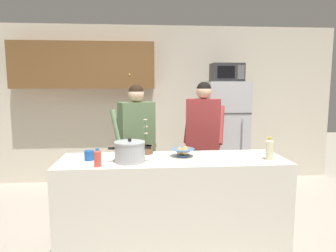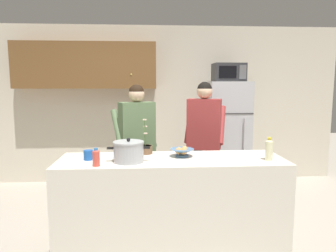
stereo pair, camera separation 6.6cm
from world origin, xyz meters
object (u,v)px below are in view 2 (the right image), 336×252
object	(u,v)px
refrigerator	(227,135)
microwave	(229,72)
cooking_pot	(129,152)
person_near_pot	(137,135)
bread_bowl	(182,152)
bottle_mid_counter	(269,149)
person_by_sink	(204,131)
potted_orchid	(145,148)
bottle_near_edge	(96,157)
coffee_mug	(89,155)

from	to	relation	value
refrigerator	microwave	world-z (taller)	microwave
microwave	cooking_pot	world-z (taller)	microwave
person_near_pot	microwave	bearing A→B (deg)	36.68
bread_bowl	bottle_mid_counter	distance (m)	0.85
refrigerator	microwave	distance (m)	0.98
person_by_sink	person_near_pot	bearing A→B (deg)	-170.31
refrigerator	bottle_mid_counter	world-z (taller)	refrigerator
person_by_sink	potted_orchid	size ratio (longest dim) A/B	4.47
cooking_pot	bottle_mid_counter	world-z (taller)	cooking_pot
person_near_pot	cooking_pot	bearing A→B (deg)	-93.19
microwave	potted_orchid	xyz separation A→B (m)	(-1.29, -1.59, -0.85)
cooking_pot	potted_orchid	size ratio (longest dim) A/B	1.08
potted_orchid	refrigerator	bearing A→B (deg)	51.23
bottle_mid_counter	microwave	bearing A→B (deg)	87.10
refrigerator	bread_bowl	bearing A→B (deg)	-117.33
person_by_sink	microwave	bearing A→B (deg)	58.99
refrigerator	bottle_near_edge	world-z (taller)	refrigerator
microwave	potted_orchid	bearing A→B (deg)	-129.15
coffee_mug	person_by_sink	bearing A→B (deg)	35.55
coffee_mug	bottle_mid_counter	world-z (taller)	bottle_mid_counter
cooking_pot	bottle_mid_counter	xyz separation A→B (m)	(1.35, -0.03, 0.01)
cooking_pot	bottle_near_edge	world-z (taller)	cooking_pot
person_by_sink	bottle_mid_counter	distance (m)	1.15
cooking_pot	potted_orchid	distance (m)	0.38
person_near_pot	potted_orchid	bearing A→B (deg)	-79.08
refrigerator	potted_orchid	bearing A→B (deg)	-128.77
coffee_mug	bottle_mid_counter	distance (m)	1.75
refrigerator	coffee_mug	distance (m)	2.61
bottle_mid_counter	potted_orchid	size ratio (longest dim) A/B	0.60
microwave	person_near_pot	size ratio (longest dim) A/B	0.29
person_near_pot	bottle_mid_counter	distance (m)	1.59
bread_bowl	cooking_pot	bearing A→B (deg)	-161.75
cooking_pot	coffee_mug	world-z (taller)	cooking_pot
potted_orchid	cooking_pot	bearing A→B (deg)	-114.40
cooking_pot	coffee_mug	distance (m)	0.41
person_by_sink	cooking_pot	xyz separation A→B (m)	(-0.91, -1.03, -0.03)
microwave	coffee_mug	size ratio (longest dim) A/B	3.66
person_by_sink	bottle_near_edge	distance (m)	1.67
microwave	potted_orchid	distance (m)	2.22
bottle_near_edge	bottle_mid_counter	xyz separation A→B (m)	(1.63, 0.11, 0.03)
person_by_sink	potted_orchid	world-z (taller)	person_by_sink
potted_orchid	person_by_sink	bearing A→B (deg)	42.56
microwave	bread_bowl	world-z (taller)	microwave
refrigerator	cooking_pot	distance (m)	2.44
cooking_pot	person_near_pot	bearing A→B (deg)	86.81
person_by_sink	coffee_mug	size ratio (longest dim) A/B	12.81
cooking_pot	bottle_near_edge	xyz separation A→B (m)	(-0.28, -0.14, -0.02)
person_by_sink	cooking_pot	distance (m)	1.38
microwave	bottle_near_edge	distance (m)	2.82
person_near_pot	person_by_sink	distance (m)	0.87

